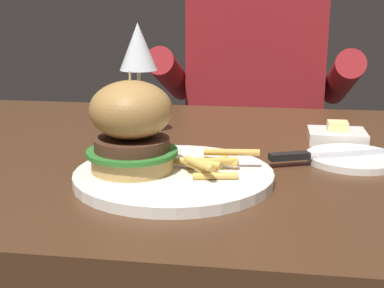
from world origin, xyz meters
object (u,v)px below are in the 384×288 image
at_px(burger_sandwich, 131,126).
at_px(diner_person, 253,150).
at_px(table_knife, 323,155).
at_px(butter_dish, 337,135).
at_px(wine_glass, 138,52).
at_px(main_plate, 174,176).
at_px(bread_plate, 353,158).

relative_size(burger_sandwich, diner_person, 0.11).
xyz_separation_m(table_knife, butter_dish, (0.03, 0.13, -0.00)).
relative_size(wine_glass, butter_dish, 2.07).
height_order(main_plate, butter_dish, butter_dish).
relative_size(table_knife, butter_dish, 2.06).
bearing_deg(diner_person, wine_glass, -108.03).
bearing_deg(main_plate, butter_dish, 45.73).
distance_m(butter_dish, diner_person, 0.62).
bearing_deg(butter_dish, burger_sandwich, -139.78).
bearing_deg(burger_sandwich, table_knife, 23.74).
bearing_deg(wine_glass, table_knife, -23.43).
height_order(wine_glass, butter_dish, wine_glass).
distance_m(main_plate, diner_person, 0.84).
bearing_deg(table_knife, wine_glass, 156.57).
xyz_separation_m(bread_plate, diner_person, (-0.17, 0.69, -0.18)).
relative_size(main_plate, butter_dish, 2.78).
height_order(table_knife, diner_person, diner_person).
bearing_deg(diner_person, main_plate, -95.56).
bearing_deg(table_knife, burger_sandwich, -156.26).
distance_m(main_plate, table_knife, 0.23).
xyz_separation_m(wine_glass, diner_person, (0.19, 0.57, -0.32)).
relative_size(burger_sandwich, wine_glass, 0.67).
distance_m(bread_plate, butter_dish, 0.12).
bearing_deg(wine_glass, diner_person, 71.97).
bearing_deg(wine_glass, butter_dish, 0.05).
xyz_separation_m(burger_sandwich, table_knife, (0.26, 0.11, -0.06)).
distance_m(burger_sandwich, table_knife, 0.29).
distance_m(bread_plate, diner_person, 0.73).
height_order(main_plate, wine_glass, wine_glass).
height_order(table_knife, butter_dish, butter_dish).
bearing_deg(butter_dish, diner_person, 105.56).
relative_size(burger_sandwich, butter_dish, 1.38).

